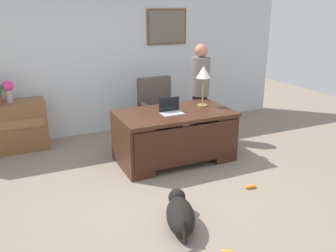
{
  "coord_description": "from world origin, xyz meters",
  "views": [
    {
      "loc": [
        -1.83,
        -3.82,
        2.28
      ],
      "look_at": [
        0.06,
        0.3,
        0.75
      ],
      "focal_mm": 38.27,
      "sensor_mm": 36.0,
      "label": 1
    }
  ],
  "objects_px": {
    "armchair": "(158,113)",
    "dog_lying": "(180,214)",
    "person_standing": "(200,92)",
    "vase_with_flowers": "(8,89)",
    "desk": "(175,135)",
    "laptop": "(171,109)",
    "desk_lamp": "(203,75)",
    "dog_toy_plush": "(251,187)"
  },
  "relations": [
    {
      "from": "desk",
      "to": "dog_toy_plush",
      "type": "relative_size",
      "value": 10.39
    },
    {
      "from": "laptop",
      "to": "dog_toy_plush",
      "type": "distance_m",
      "value": 1.58
    },
    {
      "from": "person_standing",
      "to": "dog_lying",
      "type": "height_order",
      "value": "person_standing"
    },
    {
      "from": "armchair",
      "to": "person_standing",
      "type": "height_order",
      "value": "person_standing"
    },
    {
      "from": "laptop",
      "to": "vase_with_flowers",
      "type": "relative_size",
      "value": 0.91
    },
    {
      "from": "desk",
      "to": "laptop",
      "type": "height_order",
      "value": "laptop"
    },
    {
      "from": "desk",
      "to": "desk_lamp",
      "type": "bearing_deg",
      "value": 13.01
    },
    {
      "from": "dog_lying",
      "to": "desk_lamp",
      "type": "bearing_deg",
      "value": 54.29
    },
    {
      "from": "armchair",
      "to": "vase_with_flowers",
      "type": "distance_m",
      "value": 2.46
    },
    {
      "from": "person_standing",
      "to": "desk_lamp",
      "type": "relative_size",
      "value": 2.67
    },
    {
      "from": "dog_lying",
      "to": "dog_toy_plush",
      "type": "bearing_deg",
      "value": 16.87
    },
    {
      "from": "desk",
      "to": "laptop",
      "type": "distance_m",
      "value": 0.42
    },
    {
      "from": "dog_lying",
      "to": "desk",
      "type": "bearing_deg",
      "value": 66.27
    },
    {
      "from": "dog_lying",
      "to": "dog_toy_plush",
      "type": "height_order",
      "value": "dog_lying"
    },
    {
      "from": "armchair",
      "to": "desk",
      "type": "bearing_deg",
      "value": -97.78
    },
    {
      "from": "person_standing",
      "to": "vase_with_flowers",
      "type": "height_order",
      "value": "person_standing"
    },
    {
      "from": "armchair",
      "to": "desk_lamp",
      "type": "bearing_deg",
      "value": -63.88
    },
    {
      "from": "desk_lamp",
      "to": "dog_toy_plush",
      "type": "distance_m",
      "value": 1.85
    },
    {
      "from": "armchair",
      "to": "dog_lying",
      "type": "distance_m",
      "value": 2.73
    },
    {
      "from": "armchair",
      "to": "dog_lying",
      "type": "bearing_deg",
      "value": -108.09
    },
    {
      "from": "armchair",
      "to": "vase_with_flowers",
      "type": "relative_size",
      "value": 3.09
    },
    {
      "from": "person_standing",
      "to": "dog_toy_plush",
      "type": "xyz_separation_m",
      "value": [
        -0.29,
        -1.91,
        -0.84
      ]
    },
    {
      "from": "desk_lamp",
      "to": "dog_toy_plush",
      "type": "height_order",
      "value": "desk_lamp"
    },
    {
      "from": "vase_with_flowers",
      "to": "laptop",
      "type": "bearing_deg",
      "value": -34.85
    },
    {
      "from": "dog_lying",
      "to": "armchair",
      "type": "bearing_deg",
      "value": 71.91
    },
    {
      "from": "dog_lying",
      "to": "laptop",
      "type": "height_order",
      "value": "laptop"
    },
    {
      "from": "desk",
      "to": "armchair",
      "type": "relative_size",
      "value": 1.57
    },
    {
      "from": "vase_with_flowers",
      "to": "dog_lying",
      "type": "bearing_deg",
      "value": -64.03
    },
    {
      "from": "person_standing",
      "to": "vase_with_flowers",
      "type": "xyz_separation_m",
      "value": [
        -3.01,
        0.8,
        0.16
      ]
    },
    {
      "from": "dog_lying",
      "to": "vase_with_flowers",
      "type": "relative_size",
      "value": 2.23
    },
    {
      "from": "person_standing",
      "to": "desk_lamp",
      "type": "distance_m",
      "value": 0.72
    },
    {
      "from": "desk",
      "to": "dog_toy_plush",
      "type": "xyz_separation_m",
      "value": [
        0.51,
        -1.25,
        -0.39
      ]
    },
    {
      "from": "desk",
      "to": "armchair",
      "type": "height_order",
      "value": "armchair"
    },
    {
      "from": "laptop",
      "to": "dog_toy_plush",
      "type": "xyz_separation_m",
      "value": [
        0.59,
        -1.23,
        -0.8
      ]
    },
    {
      "from": "armchair",
      "to": "laptop",
      "type": "relative_size",
      "value": 3.41
    },
    {
      "from": "desk",
      "to": "desk_lamp",
      "type": "relative_size",
      "value": 2.73
    },
    {
      "from": "desk",
      "to": "dog_lying",
      "type": "distance_m",
      "value": 1.79
    },
    {
      "from": "laptop",
      "to": "dog_toy_plush",
      "type": "bearing_deg",
      "value": -64.42
    },
    {
      "from": "armchair",
      "to": "person_standing",
      "type": "distance_m",
      "value": 0.82
    },
    {
      "from": "armchair",
      "to": "vase_with_flowers",
      "type": "xyz_separation_m",
      "value": [
        -2.35,
        0.51,
        0.54
      ]
    },
    {
      "from": "desk",
      "to": "laptop",
      "type": "relative_size",
      "value": 5.36
    },
    {
      "from": "laptop",
      "to": "desk_lamp",
      "type": "xyz_separation_m",
      "value": [
        0.62,
        0.15,
        0.44
      ]
    }
  ]
}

